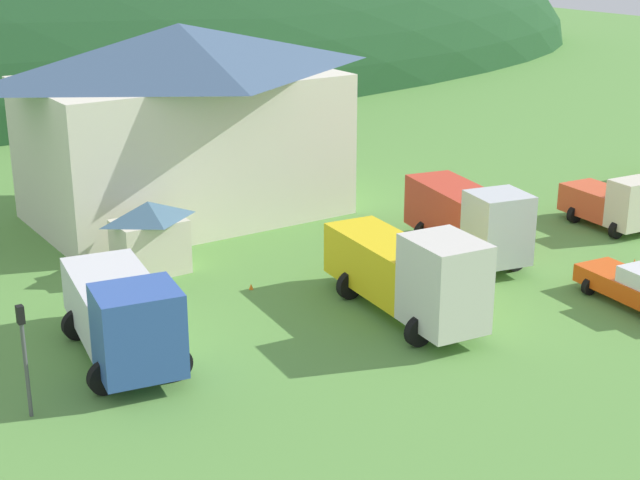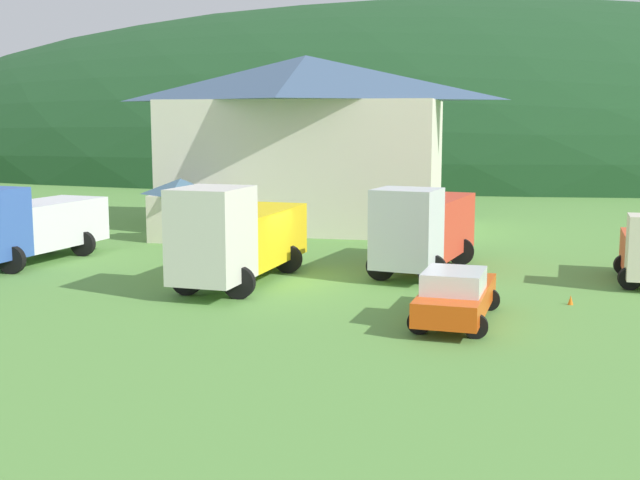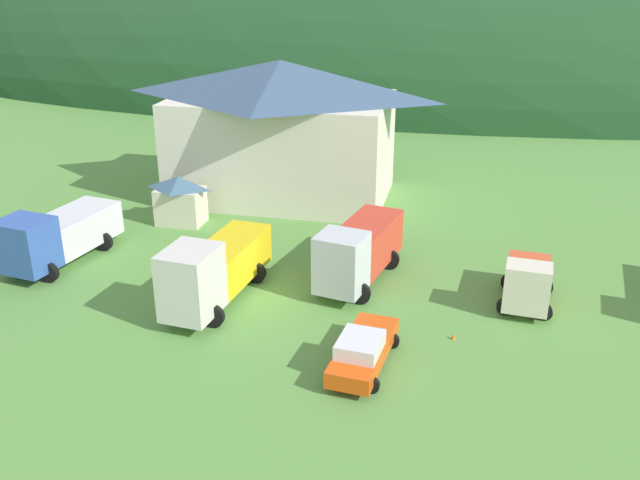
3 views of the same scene
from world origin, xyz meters
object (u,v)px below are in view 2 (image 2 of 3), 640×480
at_px(depot_building, 306,140).
at_px(traffic_cone_near_pickup, 570,305).
at_px(flatbed_truck_yellow, 237,235).
at_px(play_shed_cream, 181,209).
at_px(traffic_cone_mid_row, 203,256).
at_px(service_pickup_orange, 456,295).
at_px(box_truck_blue, 24,223).
at_px(tow_truck_silver, 424,227).

height_order(depot_building, traffic_cone_near_pickup, depot_building).
bearing_deg(traffic_cone_near_pickup, flatbed_truck_yellow, 175.56).
xyz_separation_m(play_shed_cream, traffic_cone_near_pickup, (17.52, -10.68, -1.60)).
bearing_deg(play_shed_cream, traffic_cone_mid_row, -57.66).
height_order(play_shed_cream, traffic_cone_near_pickup, play_shed_cream).
height_order(flatbed_truck_yellow, traffic_cone_mid_row, flatbed_truck_yellow).
xyz_separation_m(play_shed_cream, service_pickup_orange, (13.94, -13.80, -0.77)).
distance_m(depot_building, box_truck_blue, 16.74).
relative_size(traffic_cone_near_pickup, traffic_cone_mid_row, 1.32).
relative_size(depot_building, traffic_cone_near_pickup, 24.85).
bearing_deg(traffic_cone_near_pickup, box_truck_blue, 170.87).
height_order(play_shed_cream, box_truck_blue, box_truck_blue).
height_order(box_truck_blue, traffic_cone_mid_row, box_truck_blue).
bearing_deg(depot_building, traffic_cone_mid_row, -102.48).
relative_size(depot_building, tow_truck_silver, 2.05).
bearing_deg(box_truck_blue, depot_building, 156.08).
relative_size(depot_building, traffic_cone_mid_row, 32.77).
relative_size(play_shed_cream, box_truck_blue, 0.40).
xyz_separation_m(play_shed_cream, flatbed_truck_yellow, (5.93, -9.77, 0.24)).
distance_m(box_truck_blue, traffic_cone_near_pickup, 22.01).
bearing_deg(traffic_cone_mid_row, box_truck_blue, -154.26).
relative_size(box_truck_blue, flatbed_truck_yellow, 0.92).
distance_m(play_shed_cream, service_pickup_orange, 19.63).
xyz_separation_m(box_truck_blue, service_pickup_orange, (18.08, -6.60, -0.86)).
relative_size(play_shed_cream, tow_truck_silver, 0.41).
height_order(flatbed_truck_yellow, tow_truck_silver, flatbed_truck_yellow).
distance_m(depot_building, traffic_cone_mid_row, 11.84).
bearing_deg(depot_building, service_pickup_orange, -65.95).
relative_size(service_pickup_orange, traffic_cone_near_pickup, 8.47).
bearing_deg(traffic_cone_near_pickup, play_shed_cream, 148.65).
xyz_separation_m(flatbed_truck_yellow, traffic_cone_mid_row, (-3.41, 5.79, -1.84)).
bearing_deg(tow_truck_silver, service_pickup_orange, 22.90).
bearing_deg(tow_truck_silver, traffic_cone_mid_row, -89.12).
bearing_deg(depot_building, play_shed_cream, -126.50).
relative_size(service_pickup_orange, traffic_cone_mid_row, 11.17).
bearing_deg(flatbed_truck_yellow, traffic_cone_mid_row, -143.54).
xyz_separation_m(tow_truck_silver, traffic_cone_near_pickup, (5.17, -4.83, -1.81)).
height_order(depot_building, flatbed_truck_yellow, depot_building).
distance_m(flatbed_truck_yellow, traffic_cone_near_pickup, 11.77).
bearing_deg(traffic_cone_mid_row, traffic_cone_near_pickup, -24.04).
height_order(play_shed_cream, traffic_cone_mid_row, play_shed_cream).
xyz_separation_m(depot_building, flatbed_truck_yellow, (1.08, -16.34, -3.01)).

